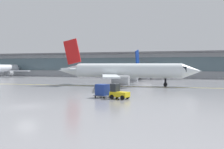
% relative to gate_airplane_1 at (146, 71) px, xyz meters
% --- Properties ---
extents(ground_plane, '(400.00, 400.00, 0.00)m').
position_rel_gate_airplane_1_xyz_m(ground_plane, '(-1.49, -63.01, -2.77)').
color(ground_plane, gray).
extents(taxiway_centreline_stripe, '(109.70, 8.89, 0.01)m').
position_rel_gate_airplane_1_xyz_m(taxiway_centreline_stripe, '(1.73, -32.23, -2.77)').
color(taxiway_centreline_stripe, yellow).
rests_on(taxiway_centreline_stripe, ground_plane).
extents(terminal_concourse, '(222.16, 11.00, 9.60)m').
position_rel_gate_airplane_1_xyz_m(terminal_concourse, '(-1.49, 15.23, 2.14)').
color(terminal_concourse, '#B2B7BC').
rests_on(terminal_concourse, ground_plane).
extents(gate_airplane_1, '(25.95, 27.92, 9.25)m').
position_rel_gate_airplane_1_xyz_m(gate_airplane_1, '(0.00, 0.00, 0.00)').
color(gate_airplane_1, white).
rests_on(gate_airplane_1, ground_plane).
extents(taxiing_regional_jet, '(33.17, 30.75, 10.98)m').
position_rel_gate_airplane_1_xyz_m(taxiing_regional_jet, '(1.30, -30.26, 0.52)').
color(taxiing_regional_jet, white).
rests_on(taxiing_regional_jet, ground_plane).
extents(baggage_tug, '(2.87, 2.14, 2.10)m').
position_rel_gate_airplane_1_xyz_m(baggage_tug, '(6.46, -53.14, -1.88)').
color(baggage_tug, yellow).
rests_on(baggage_tug, ground_plane).
extents(cargo_dolly_lead, '(2.43, 2.07, 1.94)m').
position_rel_gate_airplane_1_xyz_m(cargo_dolly_lead, '(3.82, -52.46, -1.72)').
color(cargo_dolly_lead, '#595B60').
rests_on(cargo_dolly_lead, ground_plane).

